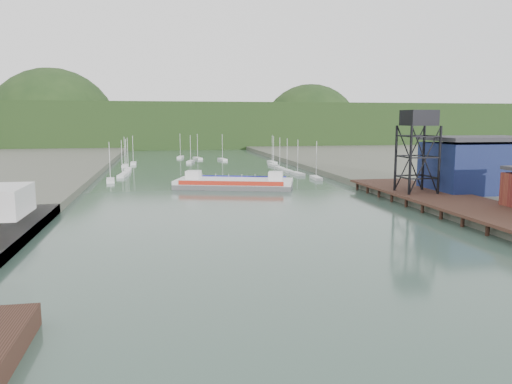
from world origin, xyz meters
name	(u,v)px	position (x,y,z in m)	size (l,w,h in m)	color
ground	(367,348)	(0.00, 0.00, 0.00)	(600.00, 600.00, 0.00)	#2A4235
east_pier	(464,204)	(37.00, 45.00, 1.90)	(14.00, 70.00, 2.45)	black
lift_tower	(419,123)	(35.00, 58.00, 15.65)	(6.50, 6.50, 16.00)	black
blue_shed	(479,165)	(50.00, 60.00, 7.06)	(20.50, 14.50, 11.30)	#0D113A
marina_sailboats	(204,167)	(0.08, 138.46, 0.35)	(57.71, 92.65, 0.90)	silver
distant_hills	(176,129)	(-3.98, 301.35, 10.38)	(500.00, 120.00, 80.00)	#1B3216
chain_ferry	(234,183)	(2.97, 86.55, 1.15)	(29.94, 18.89, 4.02)	#545457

